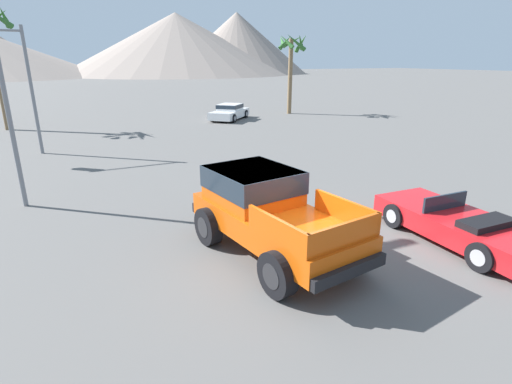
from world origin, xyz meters
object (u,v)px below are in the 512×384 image
red_convertible_car (458,225)px  parked_car_white (230,112)px  orange_pickup_truck (266,207)px  palm_tree_tall (292,54)px

red_convertible_car → parked_car_white: bearing=83.9°
orange_pickup_truck → red_convertible_car: (4.59, -1.69, -0.65)m
orange_pickup_truck → parked_car_white: bearing=61.5°
parked_car_white → palm_tree_tall: 7.43m
orange_pickup_truck → red_convertible_car: bearing=-28.7°
red_convertible_car → parked_car_white: size_ratio=1.00×
palm_tree_tall → orange_pickup_truck: bearing=-121.8°
orange_pickup_truck → red_convertible_car: size_ratio=1.17×
red_convertible_car → palm_tree_tall: palm_tree_tall is taller
red_convertible_car → palm_tree_tall: (8.99, 23.63, 4.36)m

